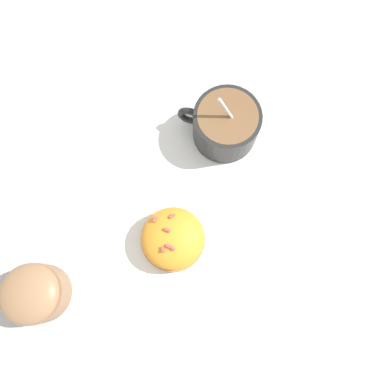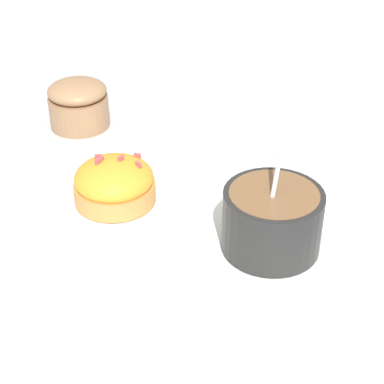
{
  "view_description": "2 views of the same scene",
  "coord_description": "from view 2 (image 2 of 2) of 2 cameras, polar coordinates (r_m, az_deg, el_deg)",
  "views": [
    {
      "loc": [
        -0.13,
        -0.03,
        0.49
      ],
      "look_at": [
        -0.02,
        0.01,
        0.03
      ],
      "focal_mm": 35.0,
      "sensor_mm": 36.0,
      "label": 1
    },
    {
      "loc": [
        0.22,
        -0.43,
        0.36
      ],
      "look_at": [
        -0.0,
        0.02,
        0.03
      ],
      "focal_mm": 60.0,
      "sensor_mm": 36.0,
      "label": 2
    }
  ],
  "objects": [
    {
      "name": "ground_plane",
      "position": [
        0.61,
        -0.72,
        -3.35
      ],
      "size": [
        3.0,
        3.0,
        0.0
      ],
      "primitive_type": "plane",
      "color": "#B2B2B7"
    },
    {
      "name": "coffee_cup",
      "position": [
        0.57,
        7.17,
        -2.25
      ],
      "size": [
        0.09,
        0.11,
        0.09
      ],
      "color": "black",
      "rests_on": "paper_napkin"
    },
    {
      "name": "frosted_pastry",
      "position": [
        0.64,
        -6.92,
        0.81
      ],
      "size": [
        0.08,
        0.08,
        0.05
      ],
      "color": "#C18442",
      "rests_on": "paper_napkin"
    },
    {
      "name": "paper_napkin",
      "position": [
        0.61,
        -0.72,
        -3.24
      ],
      "size": [
        0.34,
        0.32,
        0.0
      ],
      "color": "white",
      "rests_on": "ground_plane"
    },
    {
      "name": "sugar_bowl",
      "position": [
        0.79,
        -10.07,
        7.76
      ],
      "size": [
        0.07,
        0.07,
        0.06
      ],
      "color": "#99704C",
      "rests_on": "ground_plane"
    }
  ]
}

